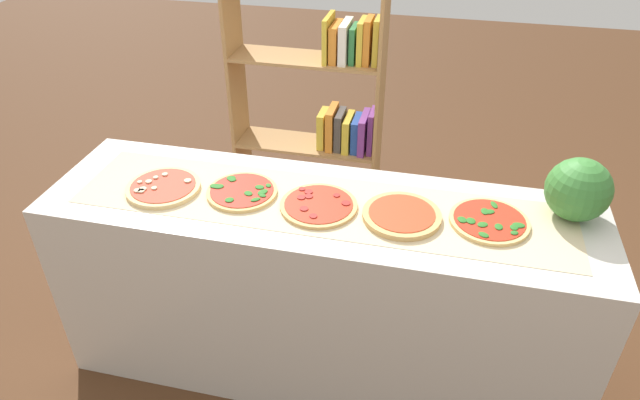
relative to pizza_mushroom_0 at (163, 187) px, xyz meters
The scene contains 10 objects.
ground_plane 1.15m from the pizza_mushroom_0, ahead, with size 12.00×12.00×0.00m, color #4C2D19.
counter 0.82m from the pizza_mushroom_0, ahead, with size 2.27×0.63×0.93m, color beige.
parchment_paper 0.66m from the pizza_mushroom_0, ahead, with size 1.99×0.43×0.00m, color beige.
pizza_mushroom_0 is the anchor object (origin of this frame).
pizza_spinach_1 0.33m from the pizza_mushroom_0, ahead, with size 0.29×0.29×0.02m.
pizza_pepperoni_2 0.66m from the pizza_mushroom_0, ahead, with size 0.31×0.31×0.02m.
pizza_plain_3 0.99m from the pizza_mushroom_0, ahead, with size 0.31×0.31×0.02m.
pizza_spinach_4 1.32m from the pizza_mushroom_0, ahead, with size 0.30×0.30×0.02m.
watermelon 1.64m from the pizza_mushroom_0, ahead, with size 0.25×0.25×0.25m, color #387A33.
bookshelf 1.28m from the pizza_mushroom_0, 70.50° to the left, with size 0.88×0.28×1.65m.
Camera 1 is at (0.42, -1.83, 2.22)m, focal length 31.78 mm.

